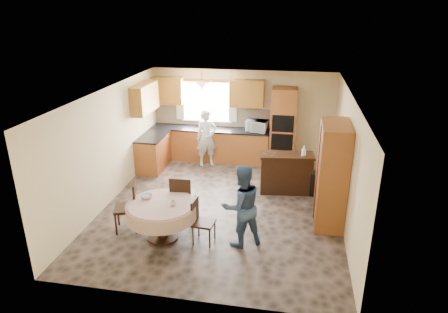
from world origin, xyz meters
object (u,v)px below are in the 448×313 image
Objects in this scene: sideboard at (286,174)px; dining_table at (162,211)px; chair_left at (130,204)px; person_sink at (207,138)px; person_dining at (242,206)px; oven_tower at (283,127)px; chair_back at (182,197)px; chair_right at (200,219)px; cupboard at (332,175)px.

sideboard reaches higher than dining_table.
chair_left reaches higher than dining_table.
chair_left is at bearing -124.53° from person_sink.
chair_left is 2.20m from person_dining.
person_dining reaches higher than chair_left.
oven_tower reaches higher than chair_back.
person_sink reaches higher than sideboard.
dining_table is at bearing -28.59° from person_dining.
chair_right is at bearing -107.43° from oven_tower.
dining_table is at bearing 67.16° from chair_back.
cupboard is 2.40× the size of chair_right.
chair_right is 0.81m from person_dining.
sideboard is 3.66m from chair_left.
dining_table is 0.66m from chair_back.
chair_back is at bearing 97.42° from chair_left.
person_dining reaches higher than person_sink.
person_dining is at bearing -113.61° from sideboard.
cupboard is at bearing -61.03° from sideboard.
oven_tower is 4.35m from chair_right.
dining_table is at bearing -113.26° from person_sink.
sideboard is 0.95× the size of dining_table.
person_sink is at bearing 16.01° from chair_right.
sideboard is 1.43× the size of chair_right.
person_sink is (0.01, 3.75, 0.19)m from dining_table.
chair_left is 0.65× the size of person_sink.
oven_tower is 2.08× the size of chair_back.
chair_back is at bearing -117.30° from oven_tower.
chair_back is at bearing 45.66° from chair_right.
chair_back is at bearing 71.85° from dining_table.
oven_tower is at bearing -12.24° from chair_right.
sideboard is 2.69m from chair_back.
oven_tower is at bearing -129.46° from person_dining.
chair_back is 0.65× the size of person_dining.
oven_tower is 2.47× the size of chair_right.
dining_table is 3.75m from person_sink.
oven_tower is at bearing 109.96° from cupboard.
chair_right is (-1.29, -4.12, -0.59)m from oven_tower.
chair_back is (0.21, 0.63, -0.01)m from dining_table.
chair_back is at bearing -55.02° from person_dining.
sideboard is at bearing -25.96° from chair_right.
person_sink is 0.99× the size of person_dining.
oven_tower is at bearing -121.99° from chair_back.
cupboard is 1.97m from person_dining.
cupboard is at bearing -173.65° from chair_back.
person_dining reaches higher than sideboard.
sideboard is 2.83m from chair_right.
cupboard is 2.97m from chair_back.
dining_table is 1.49m from person_dining.
chair_left is 3.63m from person_sink.
cupboard reaches higher than chair_left.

